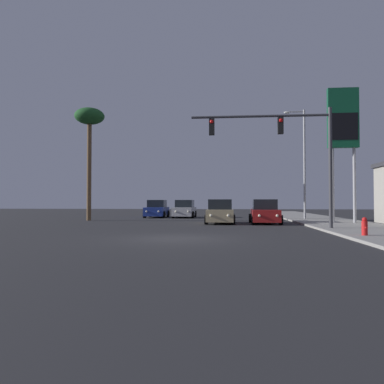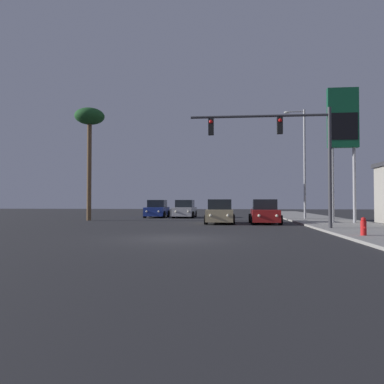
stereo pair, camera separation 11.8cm
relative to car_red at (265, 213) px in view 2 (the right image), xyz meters
The scene contains 11 objects.
ground_plane 11.95m from the car_red, 113.39° to the right, with size 120.00×120.00×0.00m, color #28282B.
sidewalk_right 4.91m from the car_red, 11.22° to the right, with size 5.00×60.00×0.12m.
car_red is the anchor object (origin of this frame).
car_blue 13.19m from the car_red, 135.06° to the left, with size 2.04×4.31×1.68m.
car_silver 11.32m from the car_red, 125.80° to the left, with size 2.04×4.34×1.68m.
car_tan 3.09m from the car_red, behind, with size 2.04×4.31×1.68m.
traffic_light_mast 6.96m from the car_red, 82.58° to the right, with size 7.61×0.36×6.50m.
street_lamp 7.62m from the car_red, 54.49° to the left, with size 1.74×0.24×9.00m.
gas_station_sign 7.81m from the car_red, ahead, with size 2.00×0.42×9.00m.
fire_hydrant 10.54m from the car_red, 72.95° to the right, with size 0.24×0.34×0.76m.
palm_tree_near 15.81m from the car_red, 167.47° to the left, with size 2.40×2.40×9.15m.
Camera 2 is at (2.17, -15.37, 1.54)m, focal length 35.00 mm.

